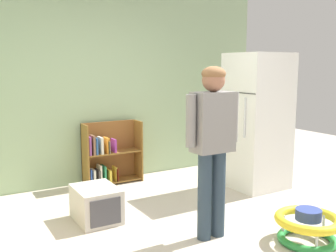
# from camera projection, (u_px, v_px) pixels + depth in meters

# --- Properties ---
(ground_plane) EXTENTS (12.00, 12.00, 0.00)m
(ground_plane) POSITION_uv_depth(u_px,v_px,m) (193.00, 242.00, 3.60)
(ground_plane) COLOR beige
(ground_plane) RESTS_ON ground
(back_wall) EXTENTS (5.20, 0.06, 2.70)m
(back_wall) POSITION_uv_depth(u_px,v_px,m) (100.00, 85.00, 5.39)
(back_wall) COLOR #98B38A
(back_wall) RESTS_ON ground
(refrigerator) EXTENTS (0.73, 0.68, 1.78)m
(refrigerator) POSITION_uv_depth(u_px,v_px,m) (257.00, 121.00, 5.16)
(refrigerator) COLOR white
(refrigerator) RESTS_ON ground
(bookshelf) EXTENTS (0.80, 0.28, 0.85)m
(bookshelf) POSITION_uv_depth(u_px,v_px,m) (108.00, 157.00, 5.38)
(bookshelf) COLOR brown
(bookshelf) RESTS_ON ground
(standing_person) EXTENTS (0.57, 0.22, 1.61)m
(standing_person) POSITION_uv_depth(u_px,v_px,m) (213.00, 136.00, 3.57)
(standing_person) COLOR #2B3C4B
(standing_person) RESTS_ON ground
(baby_walker) EXTENTS (0.60, 0.60, 0.32)m
(baby_walker) POSITION_uv_depth(u_px,v_px,m) (308.00, 226.00, 3.58)
(baby_walker) COLOR green
(baby_walker) RESTS_ON ground
(pet_carrier) EXTENTS (0.42, 0.55, 0.36)m
(pet_carrier) POSITION_uv_depth(u_px,v_px,m) (96.00, 204.00, 4.09)
(pet_carrier) COLOR beige
(pet_carrier) RESTS_ON ground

